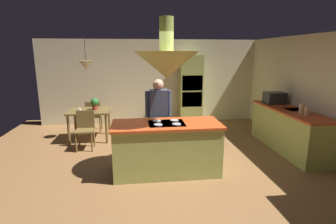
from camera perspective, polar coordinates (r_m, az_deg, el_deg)
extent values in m
plane|color=olive|center=(5.17, -0.57, -11.91)|extent=(8.16, 8.16, 0.00)
cube|color=beige|center=(8.18, -3.33, 6.59)|extent=(6.80, 0.10, 2.55)
cube|color=beige|center=(6.38, 29.41, 3.18)|extent=(0.10, 7.20, 2.55)
cube|color=#A8B259|center=(4.81, -0.31, -8.05)|extent=(1.88, 0.79, 0.90)
cube|color=#D14C1E|center=(4.66, -0.32, -2.68)|extent=(1.94, 0.85, 0.04)
cube|color=black|center=(4.66, -0.32, -2.50)|extent=(0.64, 0.52, 0.01)
cylinder|color=#B2B2B7|center=(4.51, -2.15, -2.81)|extent=(0.15, 0.15, 0.02)
cylinder|color=#B2B2B7|center=(4.55, 1.87, -2.68)|extent=(0.15, 0.15, 0.02)
cylinder|color=#B2B2B7|center=(4.76, -2.42, -1.97)|extent=(0.15, 0.15, 0.02)
cylinder|color=#B2B2B7|center=(4.80, 1.40, -1.86)|extent=(0.15, 0.15, 0.02)
cube|color=#A8B259|center=(6.48, 24.65, -3.72)|extent=(0.62, 2.31, 0.90)
cube|color=#D14C1E|center=(6.37, 25.04, 0.32)|extent=(0.66, 2.35, 0.04)
cube|color=#B2B2B7|center=(6.46, 26.15, -0.16)|extent=(0.48, 0.36, 0.16)
cube|color=#A8B259|center=(7.96, 4.84, 4.74)|extent=(0.66, 0.62, 2.10)
cube|color=black|center=(7.65, 5.32, 6.31)|extent=(0.60, 0.04, 0.44)
cube|color=black|center=(7.72, 5.24, 2.77)|extent=(0.60, 0.04, 0.44)
cube|color=brown|center=(6.82, -16.79, 0.24)|extent=(1.00, 0.85, 0.04)
cylinder|color=brown|center=(6.66, -20.84, -3.74)|extent=(0.06, 0.06, 0.72)
cylinder|color=brown|center=(6.50, -13.26, -3.62)|extent=(0.06, 0.06, 0.72)
cylinder|color=brown|center=(7.34, -19.54, -2.14)|extent=(0.06, 0.06, 0.72)
cylinder|color=brown|center=(7.19, -12.66, -1.99)|extent=(0.06, 0.06, 0.72)
cylinder|color=tan|center=(5.46, -3.01, -5.94)|extent=(0.14, 0.14, 0.81)
cylinder|color=tan|center=(5.47, -1.12, -5.87)|extent=(0.14, 0.14, 0.81)
cube|color=#3F4C66|center=(5.28, -2.13, 1.51)|extent=(0.36, 0.22, 0.63)
cylinder|color=#3F4C66|center=(5.26, -4.52, 1.78)|extent=(0.09, 0.09, 0.53)
cylinder|color=#3F4C66|center=(5.30, 0.24, 1.90)|extent=(0.09, 0.09, 0.53)
sphere|color=tan|center=(5.21, -2.17, 5.95)|extent=(0.22, 0.22, 0.22)
cone|color=#A8B259|center=(4.50, -0.34, 10.26)|extent=(1.10, 1.10, 0.45)
cylinder|color=#A8B259|center=(4.50, -0.35, 16.63)|extent=(0.24, 0.24, 0.55)
cone|color=beige|center=(6.67, -17.42, 9.67)|extent=(0.32, 0.32, 0.22)
cylinder|color=black|center=(6.67, -17.66, 13.18)|extent=(0.01, 0.01, 0.60)
cube|color=brown|center=(6.20, -17.70, -3.91)|extent=(0.40, 0.40, 0.04)
cube|color=brown|center=(6.32, -17.55, -1.53)|extent=(0.40, 0.04, 0.42)
cylinder|color=brown|center=(6.14, -19.41, -6.40)|extent=(0.04, 0.04, 0.43)
cylinder|color=brown|center=(6.08, -16.26, -6.38)|extent=(0.04, 0.04, 0.43)
cylinder|color=brown|center=(6.46, -18.79, -5.42)|extent=(0.04, 0.04, 0.43)
cylinder|color=brown|center=(6.40, -15.79, -5.39)|extent=(0.04, 0.04, 0.43)
cube|color=brown|center=(7.58, -15.76, -0.79)|extent=(0.40, 0.40, 0.04)
cube|color=brown|center=(7.36, -16.07, 0.55)|extent=(0.40, 0.04, 0.42)
cylinder|color=brown|center=(7.77, -14.24, -2.08)|extent=(0.04, 0.04, 0.43)
cylinder|color=brown|center=(7.82, -16.71, -2.13)|extent=(0.04, 0.04, 0.43)
cylinder|color=brown|center=(7.45, -14.55, -2.74)|extent=(0.04, 0.04, 0.43)
cylinder|color=brown|center=(7.50, -17.13, -2.80)|extent=(0.04, 0.04, 0.43)
cylinder|color=#99382D|center=(6.78, -15.60, 0.94)|extent=(0.14, 0.14, 0.12)
sphere|color=#2D722D|center=(6.75, -15.68, 2.10)|extent=(0.20, 0.20, 0.20)
cylinder|color=white|center=(6.64, -18.71, 0.35)|extent=(0.07, 0.07, 0.09)
cylinder|color=#E0B78C|center=(5.88, 28.06, 0.12)|extent=(0.11, 0.11, 0.17)
cylinder|color=#E0B78C|center=(6.02, 27.11, 0.68)|extent=(0.11, 0.11, 0.21)
cube|color=#232326|center=(6.92, 22.18, 2.85)|extent=(0.46, 0.36, 0.28)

